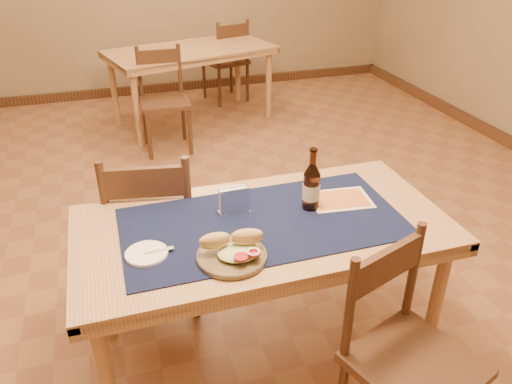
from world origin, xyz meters
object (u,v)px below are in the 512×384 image
object	(u,v)px
chair_main_near	(406,354)
sandwich_plate	(233,251)
napkin_holder	(234,201)
chair_main_far	(154,227)
back_table	(191,57)
beer_bottle	(311,187)
main_table	(263,239)

from	to	relation	value
chair_main_near	sandwich_plate	world-z (taller)	chair_main_near
chair_main_near	napkin_holder	size ratio (longest dim) A/B	6.55
chair_main_far	chair_main_near	size ratio (longest dim) A/B	1.06
back_table	beer_bottle	bearing A→B (deg)	-91.13
main_table	chair_main_far	bearing A→B (deg)	130.34
napkin_holder	sandwich_plate	bearing A→B (deg)	-105.80
back_table	sandwich_plate	bearing A→B (deg)	-98.17
chair_main_near	main_table	bearing A→B (deg)	121.08
back_table	napkin_holder	size ratio (longest dim) A/B	12.58
chair_main_near	beer_bottle	distance (m)	0.78
chair_main_far	beer_bottle	xyz separation A→B (m)	(0.67, -0.45, 0.36)
back_table	chair_main_near	xyz separation A→B (m)	(0.07, -3.81, -0.20)
back_table	beer_bottle	distance (m)	3.16
napkin_holder	back_table	bearing A→B (deg)	82.65
sandwich_plate	back_table	bearing A→B (deg)	81.83
main_table	sandwich_plate	world-z (taller)	sandwich_plate
back_table	chair_main_near	size ratio (longest dim) A/B	1.92
main_table	napkin_holder	bearing A→B (deg)	129.06
main_table	chair_main_far	xyz separation A→B (m)	(-0.43, 0.50, -0.17)
beer_bottle	napkin_holder	size ratio (longest dim) A/B	2.09
main_table	napkin_holder	world-z (taller)	napkin_holder
chair_main_near	napkin_holder	distance (m)	0.93
chair_main_far	sandwich_plate	size ratio (longest dim) A/B	3.51
back_table	napkin_holder	world-z (taller)	napkin_holder
chair_main_far	sandwich_plate	xyz separation A→B (m)	(0.24, -0.71, 0.29)
main_table	napkin_holder	distance (m)	0.21
chair_main_far	beer_bottle	world-z (taller)	beer_bottle
main_table	chair_main_near	size ratio (longest dim) A/B	1.76
chair_main_near	back_table	bearing A→B (deg)	91.00
back_table	beer_bottle	size ratio (longest dim) A/B	6.01
sandwich_plate	beer_bottle	xyz separation A→B (m)	(0.43, 0.25, 0.08)
main_table	sandwich_plate	xyz separation A→B (m)	(-0.19, -0.20, 0.12)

